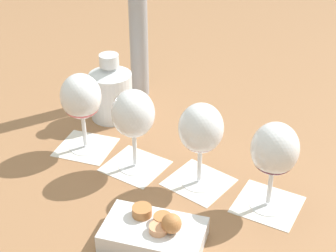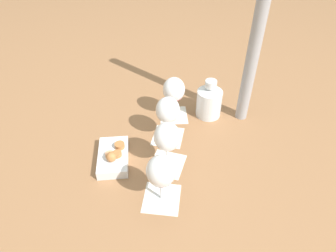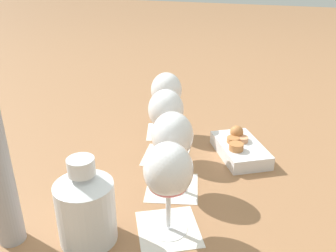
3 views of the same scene
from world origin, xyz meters
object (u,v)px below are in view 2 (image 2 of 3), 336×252
object	(u,v)px
snack_dish	(113,157)
umbrella_pole	(258,29)
wine_glass_2	(167,139)
ceramic_vase	(209,101)
wine_glass_1	(168,112)
wine_glass_3	(161,173)
wine_glass_0	(174,91)

from	to	relation	value
snack_dish	umbrella_pole	world-z (taller)	umbrella_pole
snack_dish	umbrella_pole	size ratio (longest dim) A/B	0.27
wine_glass_2	umbrella_pole	world-z (taller)	umbrella_pole
ceramic_vase	wine_glass_1	bearing A→B (deg)	-21.91
wine_glass_3	snack_dish	size ratio (longest dim) A/B	0.88
ceramic_vase	snack_dish	world-z (taller)	ceramic_vase
wine_glass_0	snack_dish	distance (m)	0.35
snack_dish	wine_glass_0	bearing A→B (deg)	168.76
wine_glass_1	wine_glass_3	size ratio (longest dim) A/B	1.00
wine_glass_2	ceramic_vase	size ratio (longest dim) A/B	1.08
wine_glass_0	wine_glass_3	size ratio (longest dim) A/B	1.00
wine_glass_2	ceramic_vase	world-z (taller)	wine_glass_2
wine_glass_1	snack_dish	distance (m)	0.25
wine_glass_1	wine_glass_2	bearing A→B (deg)	27.47
wine_glass_1	ceramic_vase	distance (m)	0.23
snack_dish	umbrella_pole	bearing A→B (deg)	145.38
ceramic_vase	snack_dish	bearing A→B (deg)	-25.11
wine_glass_1	wine_glass_3	world-z (taller)	same
wine_glass_2	ceramic_vase	distance (m)	0.34
wine_glass_0	umbrella_pole	bearing A→B (deg)	117.01
wine_glass_2	snack_dish	bearing A→B (deg)	-66.82
wine_glass_1	umbrella_pole	size ratio (longest dim) A/B	0.24
wine_glass_2	umbrella_pole	size ratio (longest dim) A/B	0.24
wine_glass_3	umbrella_pole	distance (m)	0.59
wine_glass_0	wine_glass_2	distance (m)	0.28
wine_glass_1	umbrella_pole	world-z (taller)	umbrella_pole
wine_glass_0	snack_dish	xyz separation A→B (m)	(0.33, -0.07, -0.10)
snack_dish	umbrella_pole	distance (m)	0.67
wine_glass_2	snack_dish	world-z (taller)	wine_glass_2
wine_glass_3	umbrella_pole	size ratio (longest dim) A/B	0.24
wine_glass_0	wine_glass_1	size ratio (longest dim) A/B	1.00
wine_glass_0	snack_dish	world-z (taller)	wine_glass_0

